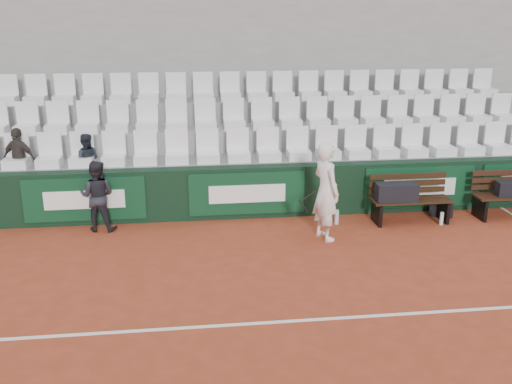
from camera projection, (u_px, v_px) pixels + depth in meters
name	position (u px, v px, depth m)	size (l,w,h in m)	color
ground	(294.00, 321.00, 7.35)	(80.00, 80.00, 0.00)	#A23E24
court_baseline	(294.00, 321.00, 7.35)	(18.00, 0.06, 0.01)	white
back_barrier	(260.00, 191.00, 10.98)	(18.00, 0.34, 1.00)	black
grandstand_tier_front	(253.00, 182.00, 11.58)	(18.00, 0.95, 1.00)	gray
grandstand_tier_mid	(248.00, 160.00, 12.41)	(18.00, 0.95, 1.45)	gray
grandstand_tier_back	(243.00, 140.00, 13.24)	(18.00, 0.95, 1.90)	gray
grandstand_rear_wall	(240.00, 83.00, 13.45)	(18.00, 0.30, 4.40)	gray
seat_row_front	(254.00, 145.00, 11.16)	(11.90, 0.44, 0.63)	white
seat_row_mid	(248.00, 114.00, 11.92)	(11.90, 0.44, 0.63)	white
seat_row_back	(244.00, 86.00, 12.69)	(11.90, 0.44, 0.63)	silver
bench_left	(410.00, 210.00, 10.76)	(1.50, 0.56, 0.45)	black
bench_right	(512.00, 206.00, 11.01)	(1.50, 0.56, 0.45)	#331A0F
sports_bag_left	(396.00, 192.00, 10.56)	(0.76, 0.33, 0.33)	black
sports_bag_right	(512.00, 189.00, 10.86)	(0.58, 0.27, 0.27)	black
sports_bag_ground	(441.00, 209.00, 11.12)	(0.44, 0.27, 0.27)	black
water_bottle_near	(337.00, 217.00, 10.66)	(0.08, 0.08, 0.28)	silver
water_bottle_far	(442.00, 218.00, 10.63)	(0.07, 0.07, 0.25)	silver
tennis_player	(326.00, 191.00, 9.79)	(0.80, 0.73, 1.72)	white
ball_kid	(97.00, 196.00, 10.23)	(0.63, 0.49, 1.30)	#212129
spectator_b	(17.00, 136.00, 10.61)	(0.70, 0.29, 1.20)	#312B27
spectator_c	(84.00, 138.00, 10.78)	(0.51, 0.40, 1.06)	#1D232B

